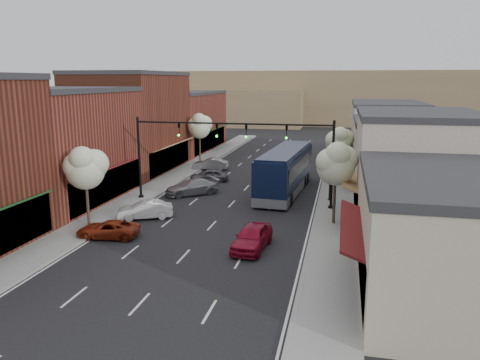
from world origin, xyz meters
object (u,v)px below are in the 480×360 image
Objects in this scene: parked_car_c at (192,187)px; red_hatchback at (252,237)px; signal_mast_left at (166,146)px; tree_right_near at (337,163)px; tree_left_near at (85,167)px; tree_right_far at (339,141)px; tree_left_far at (200,126)px; parked_car_e at (210,164)px; parked_car_a at (108,229)px; coach_bus at (285,170)px; lamp_post_far at (335,140)px; parked_car_b at (145,210)px; parked_car_d at (209,175)px; lamp_post_near at (331,166)px; signal_mast_right at (302,151)px.

red_hatchback is at bearing -6.40° from parked_car_c.
signal_mast_left reaches higher than tree_right_near.
tree_right_far is at bearing 50.31° from tree_left_near.
tree_left_far is (-0.00, 26.00, 0.38)m from tree_left_near.
parked_car_a is at bearing -5.95° from parked_car_e.
signal_mast_left is at bearing -70.41° from parked_car_c.
coach_bus is 17.70m from parked_car_a.
parked_car_c reaches higher than parked_car_e.
parked_car_a is 23.93m from parked_car_e.
signal_mast_left is 24.14m from lamp_post_far.
tree_right_far reaches higher than parked_car_b.
tree_left_near is 1.28× the size of lamp_post_far.
lamp_post_far is 1.11× the size of parked_car_b.
signal_mast_left is 1.34× the size of tree_left_far.
tree_right_far is 1.22× the size of lamp_post_far.
red_hatchback is 25.76m from parked_car_e.
parked_car_d reaches higher than parked_car_a.
coach_bus is (-4.01, -15.12, -0.95)m from lamp_post_far.
signal_mast_right is at bearing -131.05° from lamp_post_near.
lamp_post_far reaches higher than parked_car_d.
tree_right_far reaches higher than coach_bus.
parked_car_c is at bearing -142.54° from tree_right_far.
parked_car_b is at bearing -148.87° from lamp_post_near.
tree_left_near reaches higher than tree_right_far.
signal_mast_left is 8.89m from parked_car_d.
lamp_post_near is 17.50m from lamp_post_far.
signal_mast_right is 1.72× the size of parked_car_c.
parked_car_e is (-0.23, 14.05, -3.96)m from signal_mast_left.
red_hatchback is at bearing -108.56° from lamp_post_near.
tree_left_far is (-2.63, 17.95, -0.02)m from signal_mast_left.
tree_left_near reaches higher than parked_car_d.
parked_car_a is (2.40, -1.82, -3.67)m from tree_left_near.
signal_mast_right reaches higher than tree_right_near.
tree_right_far is 1.13× the size of parked_car_c.
tree_left_near is 1.49× the size of parked_car_d.
tree_left_far reaches higher than tree_right_far.
red_hatchback is at bearing 15.66° from parked_car_e.
parked_car_a is at bearing -85.06° from tree_left_far.
tree_left_near is at bearing -33.39° from parked_car_d.
lamp_post_near is 1.11× the size of parked_car_e.
tree_left_near is 19.25m from lamp_post_near.
lamp_post_far reaches higher than parked_car_e.
lamp_post_near reaches higher than parked_car_a.
tree_left_near is 12.52m from red_hatchback.
red_hatchback is 0.92× the size of parked_car_c.
parked_car_d is (4.05, 15.88, -3.57)m from tree_left_near.
signal_mast_right is 3.69m from lamp_post_near.
tree_right_far reaches higher than parked_car_d.
tree_left_near is at bearing -134.61° from parked_car_a.
lamp_post_far is (2.18, 20.00, -1.62)m from signal_mast_right.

